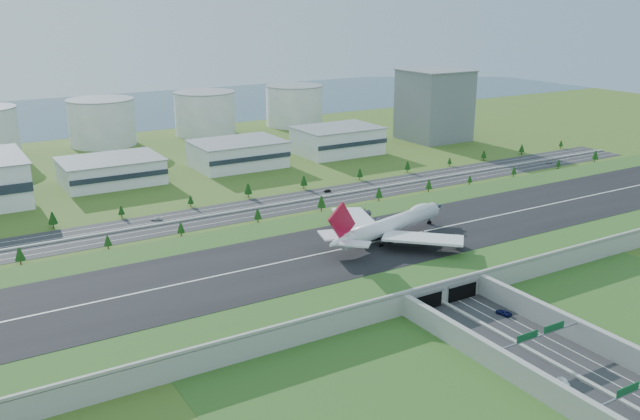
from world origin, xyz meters
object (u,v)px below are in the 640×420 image
car_1 (564,382)px  car_0 (505,350)px  car_5 (327,191)px  car_6 (549,162)px  boeing_747 (390,225)px  office_tower (434,105)px  car_7 (156,218)px  car_2 (504,313)px

car_1 → car_0: bearing=113.7°
car_5 → car_6: (170.21, -16.76, -0.04)m
boeing_747 → car_5: boeing_747 is taller
office_tower → car_0: size_ratio=12.51×
office_tower → car_5: 183.44m
boeing_747 → car_0: (-19.53, -88.07, -13.85)m
office_tower → boeing_747: office_tower is taller
boeing_747 → car_7: bearing=110.4°
car_0 → office_tower: bearing=62.6°
car_7 → car_1: bearing=35.5°
car_1 → car_7: car_7 is taller
car_2 → car_6: size_ratio=1.21×
boeing_747 → car_7: 126.48m
office_tower → car_7: 277.18m
boeing_747 → car_2: boeing_747 is taller
boeing_747 → car_6: (201.59, 86.75, -13.92)m
boeing_747 → car_0: size_ratio=17.19×
car_7 → car_5: bearing=111.7°
car_1 → car_7: 220.07m
car_0 → car_6: size_ratio=0.89×
car_0 → car_5: 198.23m
office_tower → boeing_747: 271.26m
car_1 → boeing_747: bearing=101.3°
car_2 → car_6: 253.95m
car_0 → car_5: car_0 is taller
office_tower → car_2: (-187.84, -263.06, -26.55)m
boeing_747 → car_1: bearing=-114.0°
car_0 → car_7: car_7 is taller
car_5 → car_7: bearing=-94.4°
car_2 → car_7: size_ratio=1.04×
car_5 → car_7: 103.39m
office_tower → car_1: office_tower is taller
car_6 → car_0: bearing=118.8°
office_tower → car_2: 324.33m
car_7 → boeing_747: bearing=56.4°
office_tower → car_6: 112.32m
car_0 → car_2: 28.17m
car_7 → car_0: bearing=36.8°
boeing_747 → car_5: 109.06m
boeing_747 → car_1: boeing_747 is taller
car_1 → car_2: size_ratio=0.78×
boeing_747 → car_5: bearing=58.6°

